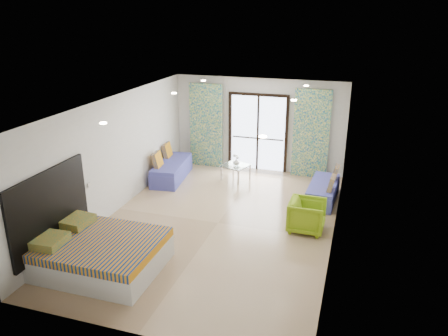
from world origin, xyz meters
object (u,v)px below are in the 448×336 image
(coffee_table, at_px, (236,167))
(armchair, at_px, (307,214))
(bed, at_px, (101,253))
(daybed_left, at_px, (171,169))
(daybed_right, at_px, (323,191))

(coffee_table, bearing_deg, armchair, -46.65)
(bed, distance_m, daybed_left, 4.61)
(bed, relative_size, daybed_left, 1.11)
(daybed_left, relative_size, coffee_table, 2.27)
(daybed_left, distance_m, armchair, 4.49)
(daybed_right, bearing_deg, daybed_left, 179.82)
(coffee_table, bearing_deg, daybed_left, -164.86)
(daybed_left, distance_m, daybed_right, 4.24)
(daybed_left, height_order, armchair, daybed_left)
(coffee_table, bearing_deg, bed, -102.51)
(daybed_right, height_order, coffee_table, daybed_right)
(bed, bearing_deg, armchair, 37.56)
(daybed_left, bearing_deg, armchair, -32.64)
(daybed_left, distance_m, coffee_table, 1.82)
(bed, relative_size, armchair, 2.76)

